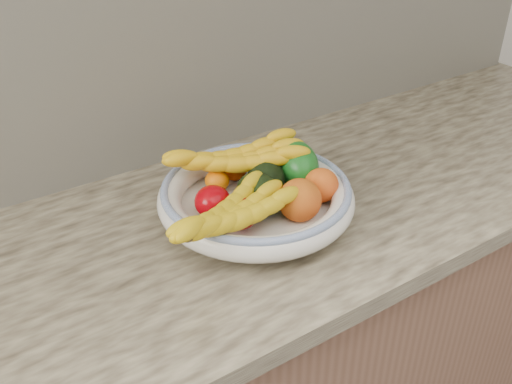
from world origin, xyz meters
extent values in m
cube|color=brown|center=(0.00, 1.68, 0.43)|extent=(2.40, 0.62, 0.86)
cube|color=tan|center=(0.00, 1.68, 0.88)|extent=(2.44, 0.66, 0.04)
cube|color=beige|center=(0.00, 1.99, 1.15)|extent=(2.40, 0.02, 0.50)
cylinder|color=silver|center=(0.00, 1.66, 0.91)|extent=(0.13, 0.13, 0.02)
cylinder|color=silver|center=(0.00, 1.66, 0.92)|extent=(0.32, 0.32, 0.01)
torus|color=silver|center=(0.00, 1.66, 0.95)|extent=(0.39, 0.39, 0.05)
torus|color=#345394|center=(0.00, 1.66, 0.97)|extent=(0.37, 0.37, 0.02)
ellipsoid|color=orange|center=(-0.04, 1.75, 0.95)|extent=(0.05, 0.05, 0.05)
ellipsoid|color=#E94B04|center=(0.02, 1.77, 0.95)|extent=(0.07, 0.07, 0.05)
ellipsoid|color=#9D0008|center=(-0.09, 1.67, 0.96)|extent=(0.07, 0.07, 0.06)
ellipsoid|color=#9F110E|center=(-0.07, 1.61, 0.96)|extent=(0.08, 0.08, 0.06)
ellipsoid|color=black|center=(0.00, 1.64, 0.96)|extent=(0.09, 0.12, 0.08)
ellipsoid|color=black|center=(0.04, 1.69, 0.96)|extent=(0.12, 0.13, 0.08)
ellipsoid|color=#0F5313|center=(0.12, 1.69, 0.98)|extent=(0.13, 0.15, 0.11)
ellipsoid|color=orange|center=(0.05, 1.58, 0.97)|extent=(0.09, 0.09, 0.08)
ellipsoid|color=orange|center=(0.11, 1.60, 0.97)|extent=(0.09, 0.09, 0.07)
camera|label=1|loc=(-0.53, 0.86, 1.55)|focal=40.00mm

